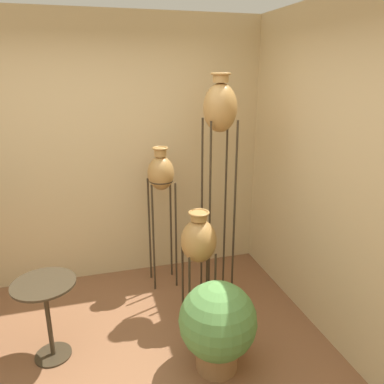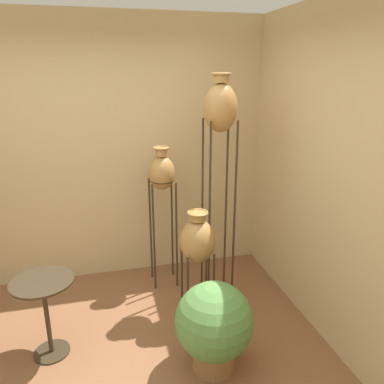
{
  "view_description": "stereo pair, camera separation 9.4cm",
  "coord_description": "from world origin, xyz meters",
  "px_view_note": "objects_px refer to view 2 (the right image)",
  "views": [
    {
      "loc": [
        -0.06,
        -2.06,
        2.16
      ],
      "look_at": [
        0.82,
        1.06,
        1.1
      ],
      "focal_mm": 35.0,
      "sensor_mm": 36.0,
      "label": 1
    },
    {
      "loc": [
        0.03,
        -2.09,
        2.16
      ],
      "look_at": [
        0.82,
        1.06,
        1.1
      ],
      "focal_mm": 35.0,
      "sensor_mm": 36.0,
      "label": 2
    }
  ],
  "objects_px": {
    "vase_stand_short": "(198,241)",
    "side_table": "(45,301)",
    "vase_stand_medium": "(162,176)",
    "vase_stand_tall": "(220,114)",
    "potted_plant": "(214,325)"
  },
  "relations": [
    {
      "from": "side_table",
      "to": "potted_plant",
      "type": "xyz_separation_m",
      "value": [
        1.21,
        -0.46,
        -0.1
      ]
    },
    {
      "from": "vase_stand_short",
      "to": "vase_stand_tall",
      "type": "bearing_deg",
      "value": 49.98
    },
    {
      "from": "potted_plant",
      "to": "vase_stand_medium",
      "type": "bearing_deg",
      "value": 96.24
    },
    {
      "from": "vase_stand_tall",
      "to": "potted_plant",
      "type": "xyz_separation_m",
      "value": [
        -0.33,
        -0.97,
        -1.41
      ]
    },
    {
      "from": "vase_stand_tall",
      "to": "vase_stand_medium",
      "type": "bearing_deg",
      "value": 145.07
    },
    {
      "from": "vase_stand_tall",
      "to": "vase_stand_medium",
      "type": "height_order",
      "value": "vase_stand_tall"
    },
    {
      "from": "vase_stand_short",
      "to": "side_table",
      "type": "bearing_deg",
      "value": -173.02
    },
    {
      "from": "vase_stand_tall",
      "to": "side_table",
      "type": "distance_m",
      "value": 2.09
    },
    {
      "from": "side_table",
      "to": "vase_stand_tall",
      "type": "bearing_deg",
      "value": 18.11
    },
    {
      "from": "vase_stand_tall",
      "to": "vase_stand_short",
      "type": "relative_size",
      "value": 2.06
    },
    {
      "from": "vase_stand_tall",
      "to": "side_table",
      "type": "xyz_separation_m",
      "value": [
        -1.54,
        -0.5,
        -1.31
      ]
    },
    {
      "from": "vase_stand_short",
      "to": "side_table",
      "type": "relative_size",
      "value": 1.57
    },
    {
      "from": "side_table",
      "to": "potted_plant",
      "type": "bearing_deg",
      "value": -20.92
    },
    {
      "from": "vase_stand_medium",
      "to": "side_table",
      "type": "xyz_separation_m",
      "value": [
        -1.07,
        -0.84,
        -0.69
      ]
    },
    {
      "from": "vase_stand_medium",
      "to": "vase_stand_short",
      "type": "distance_m",
      "value": 0.81
    }
  ]
}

